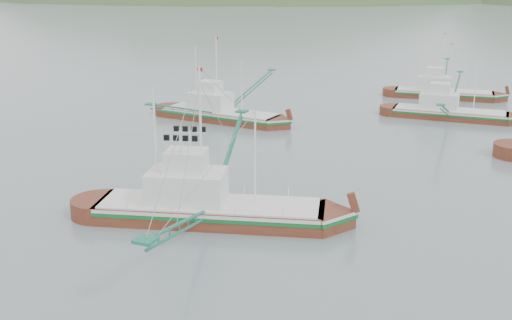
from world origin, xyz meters
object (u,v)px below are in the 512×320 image
at_px(main_boat, 207,191).
at_px(bg_boat_extra, 443,88).
at_px(bg_boat_far, 448,108).
at_px(bg_boat_left, 219,108).

xyz_separation_m(main_boat, bg_boat_extra, (8.60, 50.81, -0.79)).
relative_size(bg_boat_far, bg_boat_left, 0.92).
xyz_separation_m(main_boat, bg_boat_left, (-12.62, 27.34, -0.68)).
height_order(main_boat, bg_boat_left, main_boat).
distance_m(bg_boat_far, bg_boat_left, 25.97).
bearing_deg(bg_boat_extra, bg_boat_left, -138.07).
height_order(bg_boat_left, bg_boat_extra, bg_boat_left).
bearing_deg(main_boat, bg_boat_extra, 65.08).
relative_size(bg_boat_left, bg_boat_extra, 1.09).
distance_m(bg_boat_far, bg_boat_extra, 12.57).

